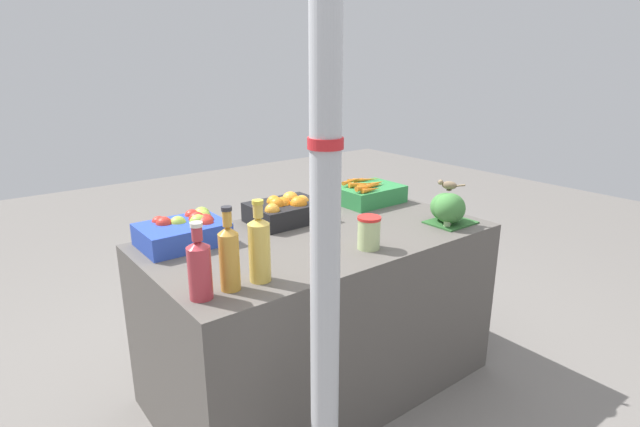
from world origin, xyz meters
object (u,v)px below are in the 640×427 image
at_px(juice_bottle_ruby, 200,267).
at_px(orange_crate, 287,209).
at_px(carrot_crate, 368,193).
at_px(sparrow_bird, 448,185).
at_px(juice_bottle_amber, 229,256).
at_px(juice_bottle_golden, 259,247).
at_px(support_pole, 325,182).
at_px(broccoli_pile, 448,208).
at_px(apple_crate, 186,230).
at_px(pickle_jar, 369,233).

bearing_deg(juice_bottle_ruby, orange_crate, 36.77).
relative_size(carrot_crate, sparrow_bird, 2.91).
bearing_deg(sparrow_bird, juice_bottle_amber, 60.09).
distance_m(juice_bottle_ruby, juice_bottle_golden, 0.23).
distance_m(support_pole, broccoli_pile, 1.22).
xyz_separation_m(broccoli_pile, sparrow_bird, (0.02, 0.03, 0.11)).
relative_size(apple_crate, pickle_jar, 2.52).
distance_m(juice_bottle_golden, sparrow_bird, 1.08).
bearing_deg(apple_crate, support_pole, -88.62).
relative_size(orange_crate, carrot_crate, 1.00).
height_order(apple_crate, juice_bottle_golden, juice_bottle_golden).
bearing_deg(support_pole, juice_bottle_ruby, 115.67).
relative_size(carrot_crate, broccoli_pile, 1.47).
bearing_deg(juice_bottle_golden, pickle_jar, -0.35).
relative_size(juice_bottle_golden, pickle_jar, 2.15).
height_order(support_pole, carrot_crate, support_pole).
distance_m(support_pole, juice_bottle_amber, 0.54).
xyz_separation_m(apple_crate, juice_bottle_ruby, (-0.18, -0.53, 0.05)).
relative_size(broccoli_pile, juice_bottle_amber, 0.80).
distance_m(broccoli_pile, juice_bottle_golden, 1.06).
bearing_deg(juice_bottle_amber, pickle_jar, -0.29).
relative_size(apple_crate, juice_bottle_amber, 1.18).
distance_m(apple_crate, juice_bottle_ruby, 0.56).
xyz_separation_m(support_pole, orange_crate, (0.50, 0.94, -0.39)).
xyz_separation_m(carrot_crate, juice_bottle_amber, (-1.14, -0.52, 0.07)).
bearing_deg(juice_bottle_golden, broccoli_pile, -0.10).
height_order(carrot_crate, juice_bottle_golden, juice_bottle_golden).
bearing_deg(pickle_jar, broccoli_pile, 0.15).
height_order(orange_crate, juice_bottle_amber, juice_bottle_amber).
height_order(juice_bottle_golden, pickle_jar, juice_bottle_golden).
bearing_deg(juice_bottle_amber, orange_crate, 41.57).
bearing_deg(support_pole, orange_crate, 61.98).
height_order(support_pole, juice_bottle_ruby, support_pole).
xyz_separation_m(pickle_jar, sparrow_bird, (0.55, 0.03, 0.12)).
distance_m(pickle_jar, sparrow_bird, 0.56).
distance_m(juice_bottle_ruby, pickle_jar, 0.76).
bearing_deg(pickle_jar, sparrow_bird, 2.83).
distance_m(juice_bottle_ruby, juice_bottle_amber, 0.11).
distance_m(support_pole, sparrow_bird, 1.22).
bearing_deg(pickle_jar, juice_bottle_ruby, 179.76).
xyz_separation_m(apple_crate, juice_bottle_amber, (-0.07, -0.53, 0.07)).
distance_m(orange_crate, juice_bottle_ruby, 0.88).
bearing_deg(sparrow_bird, support_pole, 80.60).
distance_m(juice_bottle_amber, pickle_jar, 0.66).
relative_size(support_pole, carrot_crate, 7.00).
bearing_deg(sparrow_bird, apple_crate, 34.69).
distance_m(broccoli_pile, juice_bottle_ruby, 1.29).
relative_size(support_pole, juice_bottle_ruby, 9.29).
relative_size(apple_crate, juice_bottle_golden, 1.17).
bearing_deg(pickle_jar, support_pole, -143.73).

